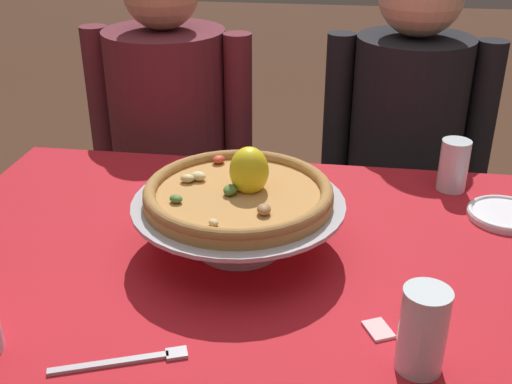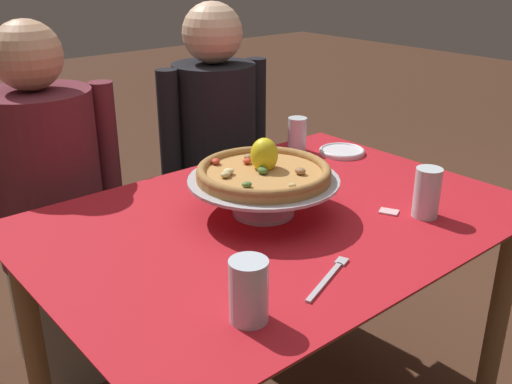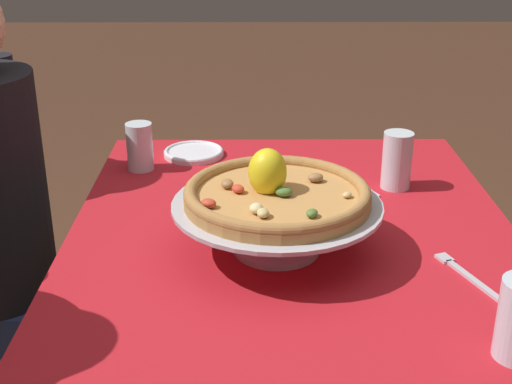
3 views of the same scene
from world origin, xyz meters
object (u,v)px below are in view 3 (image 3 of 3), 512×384
at_px(pizza, 276,193).
at_px(water_glass_front_right, 397,163).
at_px(dinner_fork, 468,276).
at_px(pizza_stand, 277,215).
at_px(water_glass_back_right, 140,149).
at_px(side_plate, 194,152).
at_px(sugar_packet, 367,195).

height_order(pizza, water_glass_front_right, pizza).
bearing_deg(dinner_fork, pizza_stand, 72.36).
xyz_separation_m(pizza_stand, water_glass_back_right, (0.44, 0.33, -0.02)).
height_order(water_glass_front_right, water_glass_back_right, water_glass_front_right).
height_order(pizza_stand, dinner_fork, pizza_stand).
height_order(pizza, side_plate, pizza).
bearing_deg(side_plate, dinner_fork, -139.88).
height_order(pizza_stand, sugar_packet, pizza_stand).
relative_size(pizza_stand, sugar_packet, 8.03).
bearing_deg(water_glass_back_right, sugar_packet, -108.20).
bearing_deg(side_plate, pizza, -159.67).
distance_m(pizza_stand, dinner_fork, 0.37).
relative_size(water_glass_front_right, water_glass_back_right, 1.13).
xyz_separation_m(pizza_stand, sugar_packet, (0.26, -0.22, -0.07)).
bearing_deg(pizza, pizza_stand, -122.42).
height_order(pizza, water_glass_back_right, pizza).
distance_m(water_glass_back_right, side_plate, 0.16).
xyz_separation_m(water_glass_back_right, dinner_fork, (-0.55, -0.67, -0.05)).
relative_size(water_glass_front_right, side_plate, 0.86).
height_order(pizza, dinner_fork, pizza).
bearing_deg(water_glass_back_right, pizza_stand, -143.45).
relative_size(pizza, side_plate, 2.25).
bearing_deg(pizza_stand, water_glass_back_right, 36.55).
relative_size(dinner_fork, sugar_packet, 3.94).
bearing_deg(water_glass_front_right, pizza, 137.08).
xyz_separation_m(water_glass_back_right, sugar_packet, (-0.18, -0.54, -0.05)).
bearing_deg(water_glass_back_right, pizza, -143.54).
bearing_deg(sugar_packet, dinner_fork, -160.99).
bearing_deg(dinner_fork, water_glass_front_right, 7.12).
xyz_separation_m(water_glass_front_right, dinner_fork, (-0.43, -0.05, -0.06)).
relative_size(pizza_stand, pizza, 1.13).
relative_size(water_glass_back_right, dinner_fork, 0.61).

